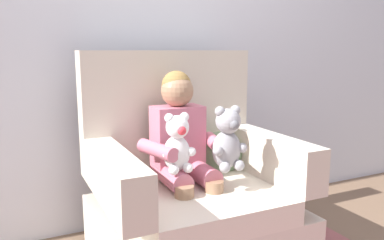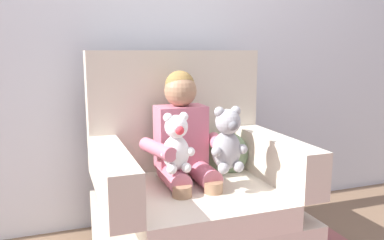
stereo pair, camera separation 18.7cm
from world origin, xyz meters
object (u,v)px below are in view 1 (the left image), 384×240
at_px(plush_grey, 228,140).
at_px(plush_white, 177,144).
at_px(seated_child, 183,143).
at_px(throw_pillow, 220,153).
at_px(armchair, 190,196).

relative_size(plush_grey, plush_white, 1.10).
relative_size(seated_child, plush_grey, 2.63).
bearing_deg(seated_child, plush_white, -127.43).
distance_m(seated_child, throw_pillow, 0.31).
relative_size(armchair, throw_pillow, 4.27).
bearing_deg(plush_grey, seated_child, 144.58).
height_order(armchair, throw_pillow, armchair).
relative_size(seated_child, plush_white, 2.89).
xyz_separation_m(armchair, seated_child, (-0.04, 0.00, 0.29)).
relative_size(seated_child, throw_pillow, 3.17).
bearing_deg(plush_grey, plush_white, -179.03).
xyz_separation_m(plush_white, throw_pillow, (0.36, 0.22, -0.14)).
relative_size(armchair, plush_white, 3.89).
distance_m(armchair, seated_child, 0.30).
distance_m(plush_grey, throw_pillow, 0.36).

